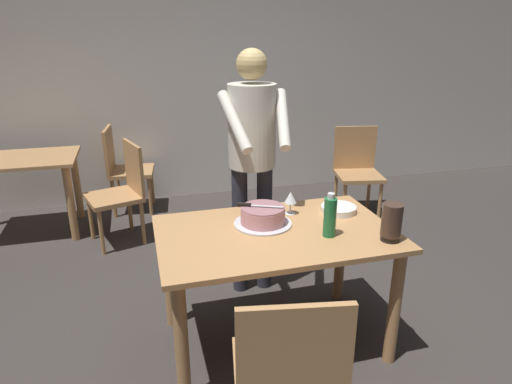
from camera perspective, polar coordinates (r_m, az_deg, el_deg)
ground_plane at (r=2.91m, az=2.35°, el=-18.57°), size 14.00×14.00×0.00m
back_wall at (r=5.07m, az=-7.52°, el=14.55°), size 10.00×0.12×2.70m
main_dining_table at (r=2.57m, az=2.55°, el=-7.61°), size 1.34×0.84×0.75m
cake_on_platter at (r=2.57m, az=0.89°, el=-3.16°), size 0.34×0.34×0.11m
cake_knife at (r=2.56m, az=-0.69°, el=-1.73°), size 0.25×0.13×0.02m
plate_stack at (r=2.81m, az=10.60°, el=-2.18°), size 0.22×0.22×0.04m
wine_glass_near at (r=2.71m, az=4.47°, el=-0.80°), size 0.08×0.08×0.14m
water_bottle at (r=2.44m, az=9.52°, el=-3.14°), size 0.07×0.07×0.25m
hurricane_lamp at (r=2.47m, az=17.09°, el=-3.73°), size 0.11×0.11×0.21m
person_cutting_cake at (r=2.98m, az=-0.48°, el=5.66°), size 0.47×0.55×1.72m
chair_near_side at (r=1.97m, az=4.17°, el=-22.20°), size 0.51×0.51×0.90m
background_table at (r=4.59m, az=-28.04°, el=1.95°), size 1.00×0.70×0.74m
background_chair_0 at (r=4.69m, az=12.91°, el=3.06°), size 0.52×0.52×0.90m
background_chair_1 at (r=4.11m, az=-16.95°, el=0.33°), size 0.55×0.55×0.90m
background_chair_2 at (r=4.83m, az=-16.72°, el=3.21°), size 0.49×0.49×0.90m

